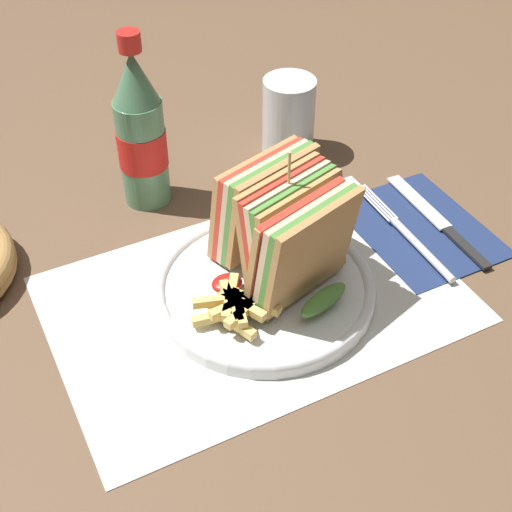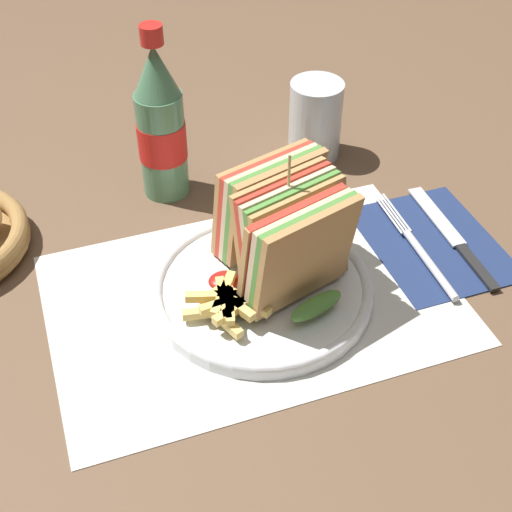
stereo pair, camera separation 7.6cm
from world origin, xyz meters
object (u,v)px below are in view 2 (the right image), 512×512
Objects in this scene: knife at (453,236)px; coke_bottle_near at (161,126)px; glass_near at (315,124)px; fork at (422,253)px; club_sandwich at (286,232)px; plate_main at (262,288)px.

coke_bottle_near reaches higher than knife.
glass_near is at bearing 4.38° from coke_bottle_near.
knife is 0.37m from coke_bottle_near.
fork is 0.05m from knife.
fork is at bearing -4.24° from club_sandwich.
fork is 1.00× the size of knife.
glass_near is (0.21, 0.02, -0.05)m from coke_bottle_near.
club_sandwich is 0.93× the size of knife.
knife is at bearing 19.75° from fork.
coke_bottle_near is (-0.05, 0.22, 0.08)m from plate_main.
knife is (0.24, 0.01, -0.00)m from plate_main.
knife is 1.83× the size of glass_near.
knife is (0.22, 0.00, -0.07)m from club_sandwich.
plate_main is 0.07m from club_sandwich.
plate_main is 0.24m from knife.
plate_main is 2.26× the size of glass_near.
coke_bottle_near is 2.09× the size of glass_near.
glass_near is at bearing 99.46° from fork.
club_sandwich reaches higher than glass_near.
fork is (0.16, -0.01, -0.07)m from club_sandwich.
knife is at bearing 2.72° from plate_main.
knife is at bearing 1.13° from club_sandwich.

